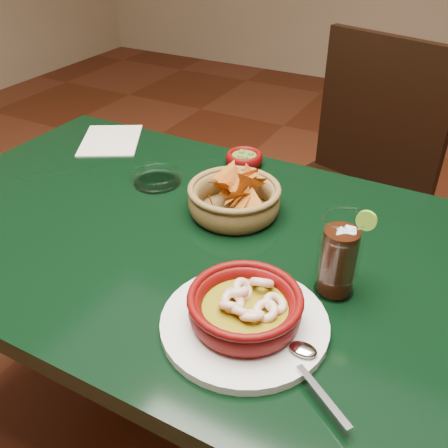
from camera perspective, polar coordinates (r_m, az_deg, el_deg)
The scene contains 9 objects.
ground at distance 1.61m, azimuth -4.40°, elevation -23.00°, with size 7.00×7.00×0.00m, color #471C0C.
dining_table at distance 1.12m, azimuth -5.81°, elevation -4.37°, with size 1.20×0.80×0.75m.
dining_chair at distance 1.67m, azimuth 14.04°, elevation 4.16°, with size 0.58×0.58×1.00m.
shrimp_plate at distance 0.81m, azimuth 2.45°, elevation -9.99°, with size 0.35×0.27×0.08m.
chip_basket at distance 1.08m, azimuth 1.20°, elevation 2.92°, with size 0.23×0.23×0.14m.
guacamole_ramekin at distance 1.30m, azimuth 2.31°, elevation 7.46°, with size 0.11×0.11×0.04m.
cola_drink at distance 0.87m, azimuth 12.99°, elevation -3.60°, with size 0.15×0.15×0.18m.
glass_ashtray at distance 1.22m, azimuth -7.68°, elevation 5.28°, with size 0.14×0.14×0.03m.
paper_menu at distance 1.48m, azimuth -12.82°, elevation 9.33°, with size 0.24×0.26×0.00m.
Camera 1 is at (0.52, -0.72, 1.34)m, focal length 40.00 mm.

